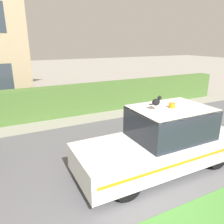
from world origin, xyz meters
TOP-DOWN VIEW (x-y plane):
  - road_strip at (0.00, 3.43)m, footprint 28.00×5.33m
  - garden_hedge at (1.27, 7.54)m, footprint 15.50×0.65m
  - police_car at (1.37, 2.14)m, footprint 4.43×1.66m
  - cat at (1.11, 2.16)m, footprint 0.25×0.22m
  - wheelie_bin at (4.31, 8.18)m, footprint 0.69×0.70m

SIDE VIEW (x-z plane):
  - road_strip at x=0.00m, z-range 0.00..0.01m
  - wheelie_bin at x=4.31m, z-range 0.00..1.08m
  - garden_hedge at x=1.27m, z-range 0.00..1.36m
  - police_car at x=1.37m, z-range -0.12..1.62m
  - cat at x=1.11m, z-range 1.73..1.98m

